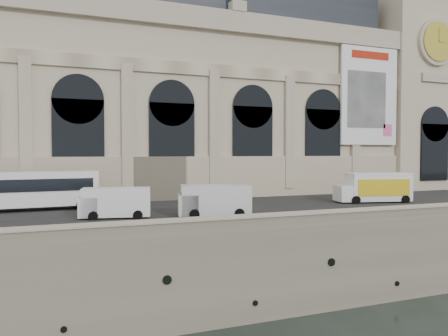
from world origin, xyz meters
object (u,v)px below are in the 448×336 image
Objects in this scene: van_b at (112,203)px; van_c at (211,201)px; box_truck at (374,188)px; bus_left at (28,189)px.

van_c reaches higher than van_b.
van_b is at bearing -177.11° from box_truck.
van_b is at bearing 165.04° from van_c.
van_c is at bearing -170.03° from box_truck.
box_truck is (27.95, 1.41, 0.34)m from van_b.
bus_left reaches higher than box_truck.
van_c is 0.76× the size of box_truck.
van_b is 0.93× the size of van_c.
bus_left is 35.18m from box_truck.
box_truck is (20.04, 3.52, 0.25)m from van_c.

